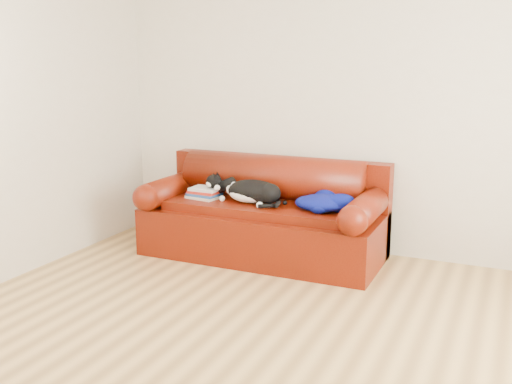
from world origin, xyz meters
TOP-DOWN VIEW (x-y plane):
  - ground at (0.00, 0.00)m, footprint 4.50×4.50m
  - room_shell at (0.12, 0.02)m, footprint 4.52×4.02m
  - sofa_base at (-0.63, 1.49)m, footprint 2.10×0.90m
  - sofa_back at (-0.63, 1.74)m, footprint 2.10×1.01m
  - book_stack at (-1.17, 1.41)m, footprint 0.31×0.26m
  - cat at (-0.69, 1.42)m, footprint 0.69×0.36m
  - blanket at (-0.05, 1.45)m, footprint 0.61×0.50m

SIDE VIEW (x-z plane):
  - ground at x=0.00m, z-range 0.00..0.00m
  - sofa_base at x=-0.63m, z-range -0.01..0.49m
  - sofa_back at x=-0.63m, z-range 0.10..0.98m
  - book_stack at x=-1.17m, z-range 0.50..0.60m
  - blanket at x=-0.05m, z-range 0.49..0.65m
  - cat at x=-0.69m, z-range 0.47..0.73m
  - room_shell at x=0.12m, z-range 0.36..2.97m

